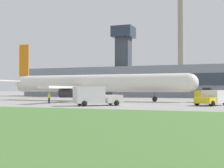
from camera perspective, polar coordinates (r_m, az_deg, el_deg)
The scene contains 8 objects.
ground_plane at distance 50.37m, azimuth -0.05°, elevation -3.28°, with size 400.00×400.00×0.00m, color #999691.
terminal_building at distance 84.41m, azimuth 8.16°, elevation 0.60°, with size 77.04×12.17×19.45m.
smokestack_left at distance 114.03m, azimuth 12.49°, elevation 7.28°, with size 2.52×2.52×36.37m.
airplane at distance 54.78m, azimuth -3.27°, elevation 0.08°, with size 34.81×28.75×10.60m.
pushback_tug at distance 51.16m, azimuth 17.07°, elevation -2.03°, with size 3.90×3.16×2.29m.
baggage_truck at distance 38.94m, azimuth -3.24°, elevation -2.24°, with size 5.93×5.64×2.40m.
fuel_truck at distance 41.34m, azimuth 17.92°, elevation -2.43°, with size 3.98×5.07×1.93m.
ground_crew_person at distance 45.66m, azimuth -11.43°, elevation -2.49°, with size 0.42×0.42×1.60m.
Camera 1 is at (17.75, -47.10, 2.09)m, focal length 50.00 mm.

